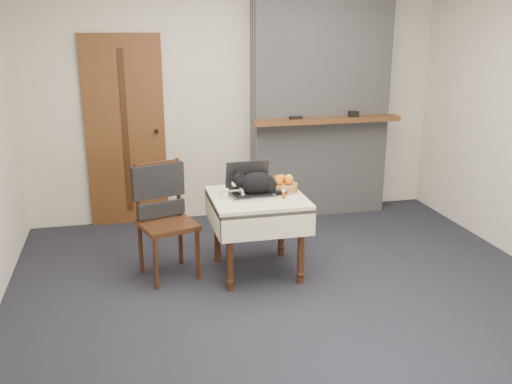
# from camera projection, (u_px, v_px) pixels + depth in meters

# --- Properties ---
(ground) EXTENTS (4.50, 4.50, 0.00)m
(ground) POSITION_uv_depth(u_px,v_px,m) (287.00, 290.00, 4.68)
(ground) COLOR black
(ground) RESTS_ON ground
(room_shell) EXTENTS (4.52, 4.01, 2.61)m
(room_shell) POSITION_uv_depth(u_px,v_px,m) (274.00, 66.00, 4.60)
(room_shell) COLOR beige
(room_shell) RESTS_ON ground
(door) EXTENTS (0.82, 0.10, 2.00)m
(door) POSITION_uv_depth(u_px,v_px,m) (125.00, 132.00, 5.96)
(door) COLOR brown
(door) RESTS_ON ground
(chimney) EXTENTS (1.62, 0.48, 2.60)m
(chimney) POSITION_uv_depth(u_px,v_px,m) (320.00, 99.00, 6.22)
(chimney) COLOR gray
(chimney) RESTS_ON ground
(side_table) EXTENTS (0.78, 0.78, 0.70)m
(side_table) POSITION_uv_depth(u_px,v_px,m) (257.00, 208.00, 4.85)
(side_table) COLOR #3B1C10
(side_table) RESTS_ON ground
(laptop) EXTENTS (0.39, 0.34, 0.28)m
(laptop) POSITION_uv_depth(u_px,v_px,m) (250.00, 187.00, 4.82)
(laptop) COLOR #B7B7BC
(laptop) RESTS_ON side_table
(cat) EXTENTS (0.47, 0.21, 0.23)m
(cat) POSITION_uv_depth(u_px,v_px,m) (257.00, 184.00, 4.81)
(cat) COLOR black
(cat) RESTS_ON side_table
(cream_jar) EXTENTS (0.07, 0.07, 0.08)m
(cream_jar) POSITION_uv_depth(u_px,v_px,m) (225.00, 194.00, 4.74)
(cream_jar) COLOR white
(cream_jar) RESTS_ON side_table
(pill_bottle) EXTENTS (0.04, 0.04, 0.08)m
(pill_bottle) POSITION_uv_depth(u_px,v_px,m) (284.00, 194.00, 4.73)
(pill_bottle) COLOR #993C12
(pill_bottle) RESTS_ON side_table
(fruit_basket) EXTENTS (0.24, 0.24, 0.14)m
(fruit_basket) POSITION_uv_depth(u_px,v_px,m) (283.00, 185.00, 4.93)
(fruit_basket) COLOR #A57542
(fruit_basket) RESTS_ON side_table
(desk_clutter) EXTENTS (0.15, 0.06, 0.01)m
(desk_clutter) POSITION_uv_depth(u_px,v_px,m) (273.00, 194.00, 4.84)
(desk_clutter) COLOR black
(desk_clutter) RESTS_ON side_table
(chair) EXTENTS (0.55, 0.54, 0.98)m
(chair) POSITION_uv_depth(u_px,v_px,m) (162.00, 203.00, 4.84)
(chair) COLOR #3B1C10
(chair) RESTS_ON ground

